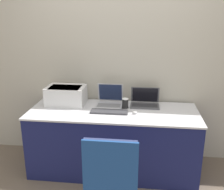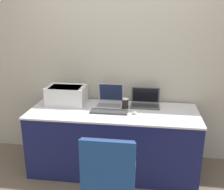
# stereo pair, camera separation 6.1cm
# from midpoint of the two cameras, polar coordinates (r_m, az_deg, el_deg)

# --- Properties ---
(ground_plane) EXTENTS (14.00, 14.00, 0.00)m
(ground_plane) POSITION_cam_midpoint_polar(r_m,az_deg,el_deg) (3.16, -1.10, -19.18)
(ground_plane) COLOR #6B5B4C
(wall_back) EXTENTS (8.00, 0.05, 2.60)m
(wall_back) POSITION_cam_midpoint_polar(r_m,az_deg,el_deg) (3.39, 0.63, 7.50)
(wall_back) COLOR #B7B2A3
(wall_back) RESTS_ON ground_plane
(table) EXTENTS (2.00, 0.76, 0.78)m
(table) POSITION_cam_midpoint_polar(r_m,az_deg,el_deg) (3.27, -0.25, -9.79)
(table) COLOR #191E51
(table) RESTS_ON ground_plane
(printer) EXTENTS (0.47, 0.33, 0.23)m
(printer) POSITION_cam_midpoint_polar(r_m,az_deg,el_deg) (3.33, -10.47, 0.06)
(printer) COLOR silver
(printer) RESTS_ON table
(laptop_left) EXTENTS (0.32, 0.31, 0.26)m
(laptop_left) POSITION_cam_midpoint_polar(r_m,az_deg,el_deg) (3.27, -1.07, -1.25)
(laptop_left) COLOR #B7B7BC
(laptop_left) RESTS_ON table
(laptop_right) EXTENTS (0.35, 0.24, 0.22)m
(laptop_right) POSITION_cam_midpoint_polar(r_m,az_deg,el_deg) (3.28, 6.64, -1.47)
(laptop_right) COLOR #4C4C51
(laptop_right) RESTS_ON table
(external_keyboard) EXTENTS (0.43, 0.13, 0.02)m
(external_keyboard) POSITION_cam_midpoint_polar(r_m,az_deg,el_deg) (3.04, -1.20, -3.67)
(external_keyboard) COLOR #3D3D42
(external_keyboard) RESTS_ON table
(coffee_cup) EXTENTS (0.08, 0.08, 0.12)m
(coffee_cup) POSITION_cam_midpoint_polar(r_m,az_deg,el_deg) (3.17, 2.35, -1.81)
(coffee_cup) COLOR black
(coffee_cup) RESTS_ON table
(mouse) EXTENTS (0.06, 0.04, 0.03)m
(mouse) POSITION_cam_midpoint_polar(r_m,az_deg,el_deg) (3.01, 4.41, -3.85)
(mouse) COLOR silver
(mouse) RESTS_ON table
(chair) EXTENTS (0.46, 0.46, 0.93)m
(chair) POSITION_cam_midpoint_polar(r_m,az_deg,el_deg) (2.35, -0.86, -16.22)
(chair) COLOR navy
(chair) RESTS_ON ground_plane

